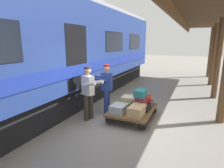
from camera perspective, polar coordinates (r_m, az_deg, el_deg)
ground_plane at (r=5.71m, az=5.95°, el=-12.59°), size 60.00×60.00×0.00m
train_car at (r=6.96m, az=-20.92°, el=8.86°), size 3.02×16.86×4.00m
luggage_cart at (r=6.13m, az=6.33°, el=-7.92°), size 1.27×1.76×0.32m
suitcase_olive_duffel at (r=6.18m, az=3.83°, el=-6.39°), size 0.48×0.64×0.18m
suitcase_cream_canvas at (r=6.60m, az=5.33°, el=-4.80°), size 0.51×0.49×0.25m
suitcase_slate_roller at (r=6.46m, az=10.14°, el=-5.76°), size 0.48×0.56×0.16m
suitcase_gray_aluminum at (r=5.74m, az=2.11°, el=-7.53°), size 0.47×0.55×0.24m
suitcase_black_hardshell at (r=6.01m, az=8.98°, el=-7.00°), size 0.54×0.56×0.19m
suitcase_tan_vintage at (r=5.56m, az=7.63°, el=-8.09°), size 0.41×0.64×0.29m
suitcase_burgundy_valise at (r=5.98m, az=8.86°, el=-4.86°), size 0.32×0.40×0.25m
suitcase_red_plastic at (r=6.44m, az=10.33°, el=-4.34°), size 0.46×0.56×0.15m
suitcase_teal_softside at (r=5.91m, az=8.75°, el=-2.74°), size 0.33×0.50×0.21m
porter_in_overalls at (r=6.35m, az=-1.77°, el=-0.99°), size 0.72×0.53×1.70m
porter_by_door at (r=5.84m, az=-7.21°, el=-2.33°), size 0.72×0.54×1.70m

